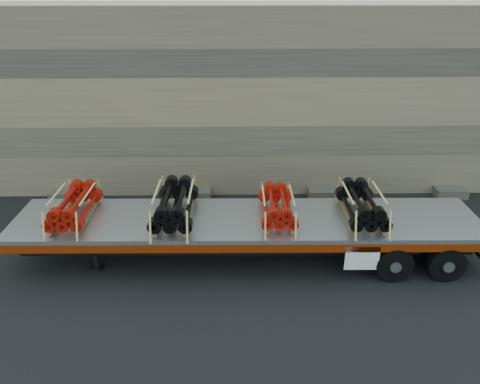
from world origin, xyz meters
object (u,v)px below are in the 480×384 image
object	(u,v)px
trailer	(247,238)
bundle_front	(74,207)
bundle_midfront	(175,205)
bundle_midrear	(277,207)
bundle_rear	(362,205)

from	to	relation	value
trailer	bundle_front	world-z (taller)	bundle_front
bundle_midfront	bundle_midrear	world-z (taller)	bundle_midfront
trailer	bundle_midfront	distance (m)	2.40
bundle_rear	trailer	bearing A→B (deg)	180.00
bundle_midrear	bundle_midfront	bearing A→B (deg)	-180.00
bundle_midrear	bundle_rear	size ratio (longest dim) A/B	0.90
bundle_midfront	bundle_midrear	distance (m)	3.02
bundle_front	bundle_midrear	bearing A→B (deg)	0.00
bundle_front	bundle_rear	bearing A→B (deg)	-0.00
bundle_front	bundle_rear	size ratio (longest dim) A/B	0.97
bundle_midfront	bundle_rear	size ratio (longest dim) A/B	1.07
bundle_rear	bundle_front	bearing A→B (deg)	180.00
bundle_front	bundle_midfront	xyz separation A→B (m)	(2.95, -0.03, 0.04)
bundle_midfront	bundle_midrear	size ratio (longest dim) A/B	1.19
trailer	bundle_rear	world-z (taller)	bundle_rear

